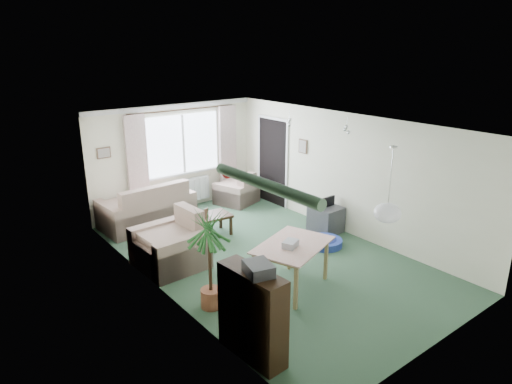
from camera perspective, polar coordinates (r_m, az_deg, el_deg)
ground at (r=8.24m, az=1.30°, el=-8.14°), size 6.50×6.50×0.00m
window at (r=10.42m, az=-9.15°, el=5.97°), size 1.80×0.03×1.30m
curtain_rod at (r=10.22m, az=-9.14°, el=10.13°), size 2.60×0.03×0.03m
curtain_left at (r=9.89m, az=-14.62°, el=3.61°), size 0.45×0.08×2.00m
curtain_right at (r=10.97m, az=-3.57°, el=5.55°), size 0.45×0.08×2.00m
radiator at (r=10.66m, az=-8.75°, el=0.15°), size 1.20×0.10×0.55m
doorway at (r=10.69m, az=2.11°, el=3.74°), size 0.03×0.95×2.00m
pendant_lamp at (r=6.35m, az=16.10°, el=-2.54°), size 0.36×0.36×0.36m
tinsel_garland at (r=4.61m, az=1.11°, el=0.94°), size 1.60×1.60×0.12m
bauble_cluster_a at (r=9.04m, az=4.20°, el=8.98°), size 0.20×0.20×0.20m
bauble_cluster_b at (r=8.43m, az=11.26°, el=8.02°), size 0.20×0.20×0.20m
wall_picture_back at (r=9.69m, az=-18.50°, el=4.67°), size 0.28×0.03×0.22m
wall_picture_right at (r=9.84m, az=5.89°, el=5.70°), size 0.03×0.24×0.30m
sofa at (r=9.77m, az=-13.52°, el=-1.41°), size 1.92×1.10×0.93m
armchair_corner at (r=10.86m, az=-2.46°, el=0.57°), size 1.07×1.04×0.76m
armchair_left at (r=7.88m, az=-10.79°, el=-5.86°), size 1.07×1.13×0.97m
coffee_table at (r=9.08m, az=-6.11°, el=-4.23°), size 0.97×0.59×0.42m
photo_frame at (r=8.97m, az=-6.27°, el=-2.54°), size 0.12×0.05×0.16m
bookshelf at (r=5.61m, az=-0.48°, el=-15.03°), size 0.38×0.95×1.14m
hifi_box at (r=5.22m, az=0.32°, el=-9.58°), size 0.36×0.41×0.14m
houseplant at (r=6.49m, az=-5.79°, el=-8.38°), size 0.83×0.83×1.51m
dining_table at (r=7.15m, az=4.57°, el=-9.29°), size 1.33×1.10×0.71m
gift_box at (r=6.88m, az=4.32°, el=-6.56°), size 0.30×0.27×0.12m
tv_cube at (r=9.33m, az=8.71°, el=-3.36°), size 0.55×0.60×0.53m
pet_bed at (r=8.75m, az=8.57°, el=-6.25°), size 0.74×0.74×0.13m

